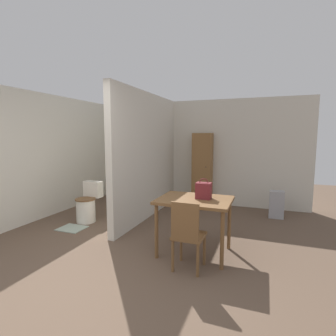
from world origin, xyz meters
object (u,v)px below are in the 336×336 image
(wooden_chair, at_px, (188,233))
(space_heater, at_px, (276,204))
(dining_table, at_px, (195,206))
(handbag, at_px, (204,190))
(wooden_cabinet, at_px, (202,170))
(toilet, at_px, (88,205))

(wooden_chair, distance_m, space_heater, 2.88)
(dining_table, relative_size, handbag, 3.49)
(handbag, xyz_separation_m, wooden_cabinet, (-0.61, 2.55, -0.05))
(toilet, bearing_deg, wooden_cabinet, 47.11)
(toilet, distance_m, handbag, 2.57)
(wooden_chair, relative_size, space_heater, 1.60)
(space_heater, bearing_deg, wooden_cabinet, 164.90)
(handbag, height_order, space_heater, handbag)
(handbag, relative_size, space_heater, 0.52)
(wooden_chair, height_order, handbag, handbag)
(wooden_chair, xyz_separation_m, wooden_cabinet, (-0.55, 3.10, 0.38))
(dining_table, bearing_deg, wooden_chair, -84.49)
(dining_table, height_order, handbag, handbag)
(dining_table, height_order, toilet, dining_table)
(dining_table, distance_m, handbag, 0.25)
(toilet, height_order, wooden_cabinet, wooden_cabinet)
(space_heater, bearing_deg, toilet, -156.45)
(wooden_chair, xyz_separation_m, handbag, (0.07, 0.55, 0.43))
(handbag, bearing_deg, wooden_cabinet, 103.54)
(dining_table, xyz_separation_m, wooden_chair, (0.05, -0.51, -0.22))
(dining_table, height_order, wooden_cabinet, wooden_cabinet)
(dining_table, height_order, wooden_chair, wooden_chair)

